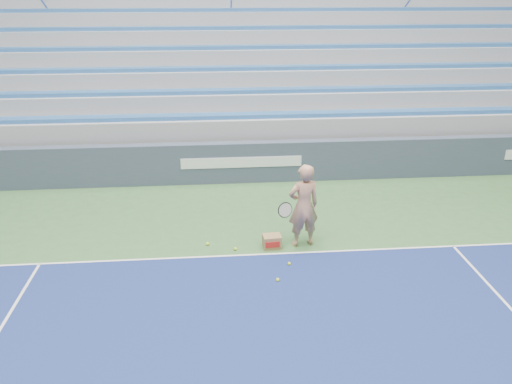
% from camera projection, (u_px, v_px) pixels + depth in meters
% --- Properties ---
extents(sponsor_barrier, '(30.00, 0.32, 1.10)m').
position_uv_depth(sponsor_barrier, '(241.00, 162.00, 13.35)').
color(sponsor_barrier, '#394356').
rests_on(sponsor_barrier, ground).
extents(bleachers, '(31.00, 9.15, 7.30)m').
position_uv_depth(bleachers, '(232.00, 62.00, 17.89)').
color(bleachers, '#94969D').
rests_on(bleachers, ground).
extents(tennis_player, '(0.96, 0.89, 1.75)m').
position_uv_depth(tennis_player, '(303.00, 206.00, 9.95)').
color(tennis_player, tan).
rests_on(tennis_player, ground).
extents(ball_box, '(0.38, 0.31, 0.27)m').
position_uv_depth(ball_box, '(272.00, 242.00, 10.13)').
color(ball_box, olive).
rests_on(ball_box, ground).
extents(tennis_ball_0, '(0.07, 0.07, 0.07)m').
position_uv_depth(tennis_ball_0, '(278.00, 280.00, 9.01)').
color(tennis_ball_0, '#DBED30').
rests_on(tennis_ball_0, ground).
extents(tennis_ball_1, '(0.07, 0.07, 0.07)m').
position_uv_depth(tennis_ball_1, '(208.00, 244.00, 10.25)').
color(tennis_ball_1, '#DBED30').
rests_on(tennis_ball_1, ground).
extents(tennis_ball_2, '(0.07, 0.07, 0.07)m').
position_uv_depth(tennis_ball_2, '(289.00, 264.00, 9.53)').
color(tennis_ball_2, '#DBED30').
rests_on(tennis_ball_2, ground).
extents(tennis_ball_3, '(0.07, 0.07, 0.07)m').
position_uv_depth(tennis_ball_3, '(235.00, 249.00, 10.06)').
color(tennis_ball_3, '#DBED30').
rests_on(tennis_ball_3, ground).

